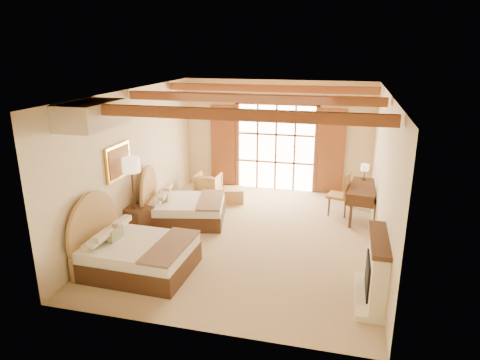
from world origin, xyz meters
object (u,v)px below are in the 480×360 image
(armchair, at_px, (208,184))
(nightstand, at_px, (138,221))
(bed_far, at_px, (180,207))
(bed_near, at_px, (131,251))
(desk, at_px, (362,201))

(armchair, bearing_deg, nightstand, 77.96)
(bed_far, xyz_separation_m, armchair, (0.05, 2.04, -0.05))
(bed_near, distance_m, armchair, 4.52)
(armchair, distance_m, desk, 4.33)
(bed_near, relative_size, nightstand, 3.26)
(nightstand, distance_m, desk, 5.45)
(nightstand, distance_m, armchair, 3.04)
(armchair, height_order, desk, desk)
(armchair, bearing_deg, bed_far, 90.26)
(armchair, bearing_deg, bed_near, 91.03)
(bed_far, height_order, armchair, bed_far)
(bed_far, xyz_separation_m, nightstand, (-0.67, -0.91, -0.06))
(bed_far, xyz_separation_m, desk, (4.31, 1.31, 0.08))
(desk, bearing_deg, bed_far, -155.60)
(nightstand, bearing_deg, bed_far, 68.72)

